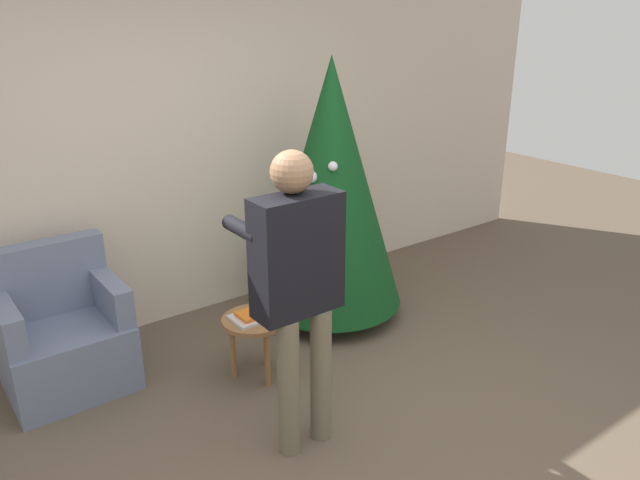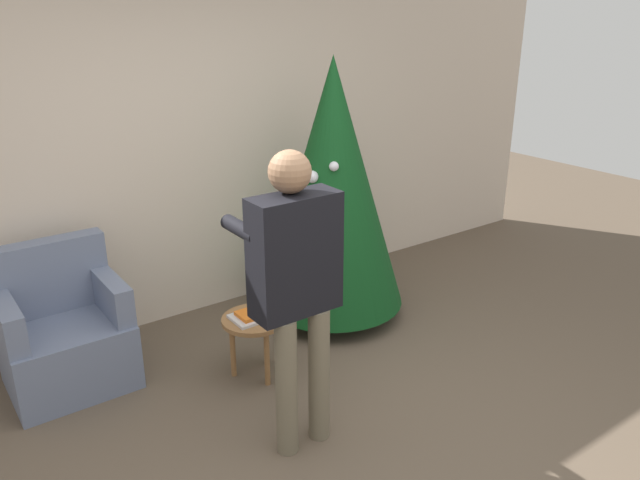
{
  "view_description": "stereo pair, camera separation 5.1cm",
  "coord_description": "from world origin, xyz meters",
  "px_view_note": "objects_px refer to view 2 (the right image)",
  "views": [
    {
      "loc": [
        -1.78,
        -2.08,
        2.34
      ],
      "look_at": [
        0.45,
        0.91,
        0.93
      ],
      "focal_mm": 35.0,
      "sensor_mm": 36.0,
      "label": 1
    },
    {
      "loc": [
        -1.73,
        -2.11,
        2.34
      ],
      "look_at": [
        0.45,
        0.91,
        0.93
      ],
      "focal_mm": 35.0,
      "sensor_mm": 36.0,
      "label": 2
    }
  ],
  "objects_px": {
    "person_standing": "(296,276)",
    "side_stool": "(254,326)",
    "armchair": "(64,336)",
    "christmas_tree": "(332,185)"
  },
  "relations": [
    {
      "from": "person_standing",
      "to": "side_stool",
      "type": "bearing_deg",
      "value": 79.04
    },
    {
      "from": "armchair",
      "to": "side_stool",
      "type": "bearing_deg",
      "value": -32.19
    },
    {
      "from": "christmas_tree",
      "to": "person_standing",
      "type": "height_order",
      "value": "christmas_tree"
    },
    {
      "from": "side_stool",
      "to": "person_standing",
      "type": "bearing_deg",
      "value": -100.96
    },
    {
      "from": "person_standing",
      "to": "christmas_tree",
      "type": "bearing_deg",
      "value": 46.1
    },
    {
      "from": "armchair",
      "to": "person_standing",
      "type": "relative_size",
      "value": 0.55
    },
    {
      "from": "armchair",
      "to": "side_stool",
      "type": "distance_m",
      "value": 1.22
    },
    {
      "from": "side_stool",
      "to": "christmas_tree",
      "type": "bearing_deg",
      "value": 24.02
    },
    {
      "from": "person_standing",
      "to": "side_stool",
      "type": "distance_m",
      "value": 0.97
    },
    {
      "from": "person_standing",
      "to": "side_stool",
      "type": "height_order",
      "value": "person_standing"
    }
  ]
}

